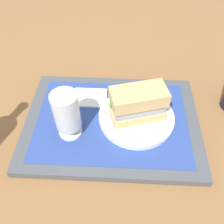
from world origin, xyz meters
The scene contains 7 objects.
ground_plane centered at (0.00, 0.00, 0.00)m, with size 3.00×3.00×0.00m, color olive.
tray centered at (0.00, 0.00, 0.01)m, with size 0.44×0.32×0.02m, color #4C5156.
placemat centered at (0.00, 0.00, 0.02)m, with size 0.38×0.27×0.00m, color #2D4793.
plate centered at (-0.06, -0.01, 0.03)m, with size 0.19×0.19×0.01m, color white.
sandwich centered at (-0.06, 0.00, 0.08)m, with size 0.14×0.10×0.08m.
beer_glass centered at (0.10, 0.04, 0.09)m, with size 0.06×0.06×0.12m.
napkin_folded centered at (0.06, -0.07, 0.02)m, with size 0.09×0.07×0.01m, color white.
Camera 1 is at (-0.02, 0.40, 0.50)m, focal length 39.46 mm.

